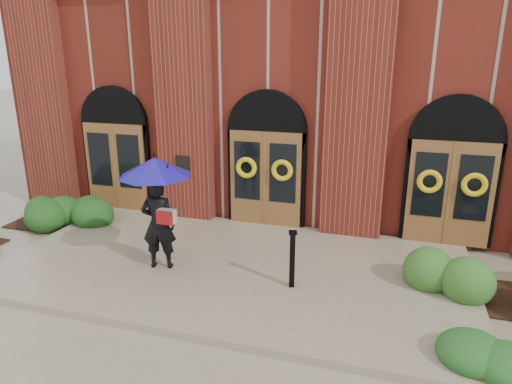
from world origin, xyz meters
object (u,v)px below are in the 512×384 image
at_px(man_with_umbrella, 157,192).
at_px(hedge_wall_left, 69,212).
at_px(metal_post, 292,258).
at_px(hedge_wall_right, 493,278).

xyz_separation_m(man_with_umbrella, hedge_wall_left, (-3.77, 1.78, -1.45)).
relative_size(metal_post, hedge_wall_left, 0.38).
bearing_deg(man_with_umbrella, metal_post, 165.26).
bearing_deg(metal_post, hedge_wall_left, 164.73).
relative_size(man_with_umbrella, metal_post, 2.06).
height_order(man_with_umbrella, hedge_wall_right, man_with_umbrella).
relative_size(hedge_wall_left, hedge_wall_right, 0.91).
relative_size(man_with_umbrella, hedge_wall_left, 0.79).
bearing_deg(man_with_umbrella, hedge_wall_left, -39.43).
height_order(metal_post, hedge_wall_right, metal_post).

